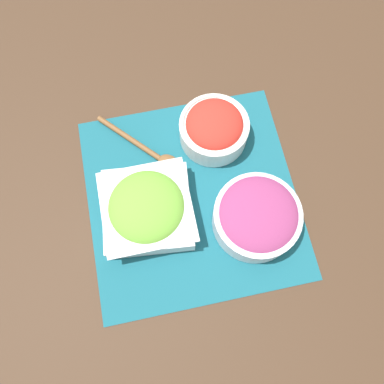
# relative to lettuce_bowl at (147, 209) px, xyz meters

# --- Properties ---
(ground_plane) EXTENTS (3.00, 3.00, 0.00)m
(ground_plane) POSITION_rel_lettuce_bowl_xyz_m (0.02, -0.09, -0.04)
(ground_plane) COLOR #422D1E
(placemat) EXTENTS (0.44, 0.43, 0.00)m
(placemat) POSITION_rel_lettuce_bowl_xyz_m (0.02, -0.09, -0.04)
(placemat) COLOR #195B6B
(placemat) RESTS_ON ground_plane
(lettuce_bowl) EXTENTS (0.19, 0.19, 0.08)m
(lettuce_bowl) POSITION_rel_lettuce_bowl_xyz_m (0.00, 0.00, 0.00)
(lettuce_bowl) COLOR white
(lettuce_bowl) RESTS_ON placemat
(tomato_bowl) EXTENTS (0.15, 0.15, 0.08)m
(tomato_bowl) POSITION_rel_lettuce_bowl_xyz_m (0.15, -0.17, 0.00)
(tomato_bowl) COLOR white
(tomato_bowl) RESTS_ON placemat
(onion_bowl) EXTENTS (0.17, 0.17, 0.09)m
(onion_bowl) POSITION_rel_lettuce_bowl_xyz_m (-0.06, -0.21, 0.01)
(onion_bowl) COLOR silver
(onion_bowl) RESTS_ON placemat
(wooden_spoon) EXTENTS (0.18, 0.17, 0.02)m
(wooden_spoon) POSITION_rel_lettuce_bowl_xyz_m (0.13, -0.03, -0.03)
(wooden_spoon) COLOR brown
(wooden_spoon) RESTS_ON placemat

